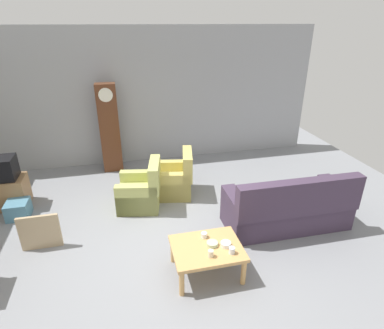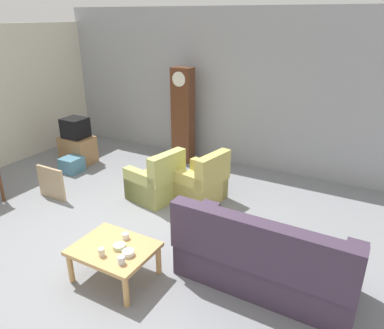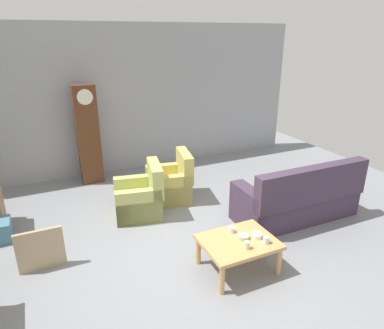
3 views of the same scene
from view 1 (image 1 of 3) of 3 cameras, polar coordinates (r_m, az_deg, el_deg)
ground_plane at (r=5.21m, az=-3.05°, el=-14.28°), size 10.40×10.40×0.00m
garage_door_wall at (r=7.81m, az=-8.25°, el=12.02°), size 8.40×0.16×3.20m
couch_floral at (r=5.65m, az=16.99°, el=-7.69°), size 2.11×0.91×1.04m
armchair_olive_near at (r=6.08m, az=-9.15°, el=-4.92°), size 0.92×0.90×0.92m
armchair_olive_far at (r=6.43m, az=-3.21°, el=-2.86°), size 0.92×0.90×0.92m
coffee_table_wood at (r=4.51m, az=2.71°, el=-15.29°), size 0.96×0.76×0.44m
grandfather_clock at (r=7.46m, az=-14.70°, el=6.32°), size 0.44×0.30×2.04m
tv_stand_cabinet at (r=6.96m, az=-30.36°, el=-4.38°), size 0.68×0.52×0.59m
tv_crt at (r=6.76m, az=-31.25°, el=-0.63°), size 0.48×0.44×0.42m
framed_picture_leaning at (r=5.50m, az=-25.83°, el=-10.99°), size 0.60×0.05×0.59m
storage_box_blue at (r=6.57m, az=-28.96°, el=-7.12°), size 0.38×0.40×0.31m
cup_white_porcelain at (r=4.60m, az=2.20°, el=-12.66°), size 0.09×0.09×0.07m
cup_blue_rimmed at (r=4.36m, az=7.23°, el=-15.18°), size 0.08×0.08×0.09m
cup_cream_tall at (r=4.29m, az=3.42°, el=-15.79°), size 0.08×0.08×0.10m
bowl_white_stacked at (r=4.48m, az=6.14°, el=-14.15°), size 0.14×0.14×0.06m
bowl_shallow_green at (r=4.48m, az=3.69°, el=-14.14°), size 0.16×0.16×0.05m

